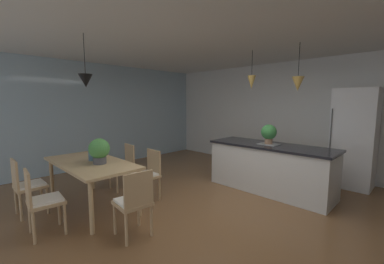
% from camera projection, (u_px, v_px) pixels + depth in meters
% --- Properties ---
extents(ground_plane, '(10.00, 8.40, 0.04)m').
position_uv_depth(ground_plane, '(219.00, 215.00, 3.69)').
color(ground_plane, brown).
extents(ceiling_slab, '(10.00, 8.40, 0.12)m').
position_uv_depth(ceiling_slab, '(222.00, 26.00, 3.35)').
color(ceiling_slab, silver).
extents(wall_back_kitchen, '(10.00, 0.12, 2.70)m').
position_uv_depth(wall_back_kitchen, '(303.00, 117.00, 5.83)').
color(wall_back_kitchen, silver).
rests_on(wall_back_kitchen, ground_plane).
extents(window_wall_left_glazing, '(0.06, 8.40, 2.70)m').
position_uv_depth(window_wall_left_glazing, '(98.00, 116.00, 6.35)').
color(window_wall_left_glazing, '#9EB7C6').
rests_on(window_wall_left_glazing, ground_plane).
extents(dining_table, '(1.81, 0.88, 0.75)m').
position_uv_depth(dining_table, '(91.00, 166.00, 3.87)').
color(dining_table, tan).
rests_on(dining_table, ground_plane).
extents(chair_near_left, '(0.40, 0.40, 0.87)m').
position_uv_depth(chair_near_left, '(26.00, 184.00, 3.61)').
color(chair_near_left, tan).
rests_on(chair_near_left, ground_plane).
extents(chair_far_right, '(0.41, 0.41, 0.87)m').
position_uv_depth(chair_far_right, '(148.00, 173.00, 4.18)').
color(chair_far_right, tan).
rests_on(chair_far_right, ground_plane).
extents(chair_far_left, '(0.43, 0.43, 0.87)m').
position_uv_depth(chair_far_left, '(124.00, 165.00, 4.75)').
color(chair_far_left, tan).
rests_on(chair_far_left, ground_plane).
extents(chair_kitchen_end, '(0.43, 0.43, 0.87)m').
position_uv_depth(chair_kitchen_end, '(134.00, 201.00, 3.01)').
color(chair_kitchen_end, tan).
rests_on(chair_kitchen_end, ground_plane).
extents(chair_near_right, '(0.43, 0.43, 0.87)m').
position_uv_depth(chair_near_right, '(41.00, 200.00, 3.05)').
color(chair_near_right, tan).
rests_on(chair_near_right, ground_plane).
extents(kitchen_island, '(2.31, 0.83, 0.91)m').
position_uv_depth(kitchen_island, '(270.00, 167.00, 4.63)').
color(kitchen_island, silver).
rests_on(kitchen_island, ground_plane).
extents(refrigerator, '(0.74, 0.67, 1.97)m').
position_uv_depth(refrigerator, '(354.00, 138.00, 4.80)').
color(refrigerator, silver).
rests_on(refrigerator, ground_plane).
extents(pendant_over_table, '(0.20, 0.20, 0.78)m').
position_uv_depth(pendant_over_table, '(86.00, 81.00, 3.57)').
color(pendant_over_table, black).
extents(pendant_over_island_main, '(0.16, 0.16, 0.74)m').
position_uv_depth(pendant_over_island_main, '(252.00, 82.00, 4.74)').
color(pendant_over_island_main, black).
extents(pendant_over_island_aux, '(0.20, 0.20, 0.81)m').
position_uv_depth(pendant_over_island_aux, '(298.00, 84.00, 4.12)').
color(pendant_over_island_aux, black).
extents(potted_plant_on_island, '(0.29, 0.29, 0.38)m').
position_uv_depth(potted_plant_on_island, '(269.00, 133.00, 4.58)').
color(potted_plant_on_island, '#8C664C').
rests_on(potted_plant_on_island, kitchen_island).
extents(potted_plant_on_table, '(0.31, 0.31, 0.40)m').
position_uv_depth(potted_plant_on_table, '(99.00, 150.00, 3.71)').
color(potted_plant_on_table, '#4C4C51').
rests_on(potted_plant_on_table, dining_table).
extents(vase_on_dining_table, '(0.11, 0.11, 0.21)m').
position_uv_depth(vase_on_dining_table, '(92.00, 154.00, 3.93)').
color(vase_on_dining_table, slate).
rests_on(vase_on_dining_table, dining_table).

